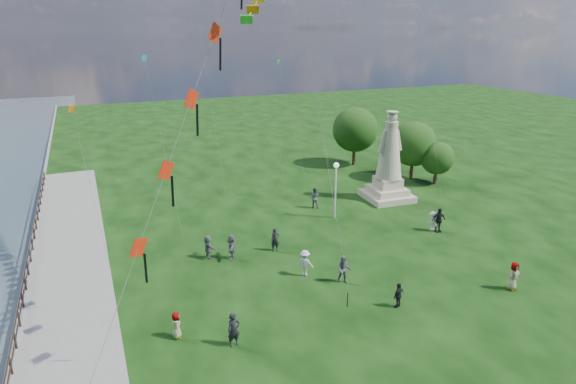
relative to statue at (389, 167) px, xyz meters
name	(u,v)px	position (x,y,z in m)	size (l,w,h in m)	color
waterfront	(44,315)	(-28.20, -8.44, -3.12)	(200.00, 200.00, 1.51)	#2D3C44
statue	(389,167)	(0.00, 0.00, 0.00)	(4.25, 4.25, 8.09)	tan
lamppost	(336,178)	(-6.67, -2.24, 0.37)	(0.44, 0.44, 4.75)	silver
tree_row	(386,138)	(4.72, 7.47, 0.71)	(8.10, 13.59, 6.64)	#382314
person_0	(234,330)	(-19.37, -15.27, -2.15)	(0.66, 0.43, 1.81)	black
person_1	(344,270)	(-11.32, -11.97, -2.14)	(0.89, 0.55, 1.83)	#595960
person_2	(305,263)	(-13.12, -10.17, -2.18)	(1.12, 0.58, 1.74)	silver
person_3	(399,295)	(-9.84, -15.56, -2.30)	(0.88, 0.45, 1.51)	black
person_4	(513,276)	(-2.39, -16.66, -2.16)	(0.87, 0.53, 1.78)	#595960
person_5	(208,247)	(-18.13, -5.31, -2.22)	(1.54, 0.67, 1.66)	#595960
person_6	(275,240)	(-13.52, -6.10, -2.21)	(0.62, 0.40, 1.69)	black
person_7	(314,198)	(-7.17, 0.58, -2.12)	(0.91, 0.56, 1.87)	#595960
person_8	(432,221)	(-0.96, -7.53, -2.28)	(1.00, 0.51, 1.54)	silver
person_9	(439,220)	(-0.72, -7.93, -2.08)	(1.14, 0.58, 1.95)	black
person_10	(176,325)	(-21.85, -13.51, -2.33)	(0.71, 0.44, 1.45)	#595960
person_11	(232,247)	(-16.68, -6.05, -2.18)	(1.63, 0.70, 1.76)	#595960
red_kite_train	(202,76)	(-19.67, -12.82, 9.84)	(11.31, 9.35, 20.78)	black
small_kites	(273,40)	(-8.91, 5.65, 10.92)	(30.69, 16.62, 24.37)	teal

